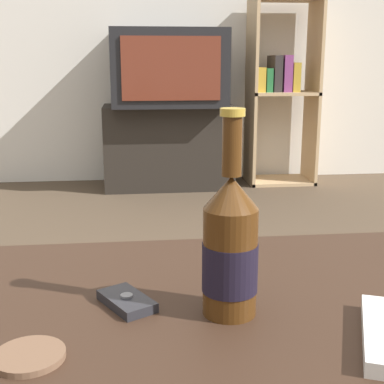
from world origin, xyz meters
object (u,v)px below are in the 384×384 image
object	(u,v)px
beer_bottle	(230,248)
tv_stand	(169,146)
remote_control	(380,334)
cell_phone	(127,301)
television	(168,68)
bookshelf	(281,88)

from	to	relation	value
beer_bottle	tv_stand	bearing A→B (deg)	87.91
remote_control	beer_bottle	bearing A→B (deg)	173.22
beer_bottle	remote_control	world-z (taller)	beer_bottle
beer_bottle	cell_phone	bearing A→B (deg)	165.14
tv_stand	remote_control	bearing A→B (deg)	-88.47
television	beer_bottle	xyz separation A→B (m)	(-0.10, -2.70, -0.20)
beer_bottle	cell_phone	xyz separation A→B (m)	(-0.14, 0.04, -0.09)
beer_bottle	remote_control	size ratio (longest dim) A/B	1.54
bookshelf	beer_bottle	bearing A→B (deg)	-106.81
bookshelf	cell_phone	size ratio (longest dim) A/B	11.24
bookshelf	cell_phone	world-z (taller)	bookshelf
bookshelf	cell_phone	distance (m)	2.88
tv_stand	remote_control	world-z (taller)	tv_stand
bookshelf	beer_bottle	xyz separation A→B (m)	(-0.83, -2.75, -0.07)
tv_stand	beer_bottle	xyz separation A→B (m)	(-0.10, -2.70, 0.29)
television	bookshelf	distance (m)	0.74
television	cell_phone	world-z (taller)	television
remote_control	bookshelf	bearing A→B (deg)	99.47
remote_control	television	bearing A→B (deg)	114.01
bookshelf	beer_bottle	distance (m)	2.87
remote_control	cell_phone	bearing A→B (deg)	179.33
cell_phone	remote_control	distance (m)	0.34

